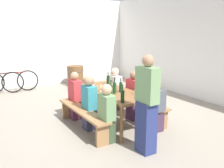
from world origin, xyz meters
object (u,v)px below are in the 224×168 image
object	(u,v)px
wine_glass_2	(93,80)
standing_host	(147,107)
seated_guest_far_0	(115,90)
seated_guest_far_2	(156,107)
wine_bottle_2	(123,96)
seated_guest_far_1	(134,97)
wine_barrel	(75,76)
seated_guest_near_0	(75,97)
wine_glass_0	(136,89)
tasting_table	(112,94)
seated_guest_near_1	(89,104)
bench_far	(138,103)
parked_bicycle_0	(10,81)
seated_guest_near_2	(107,115)
wine_bottle_1	(111,89)
bench_near	(82,114)
wine_bottle_3	(115,88)
wine_glass_1	(115,82)
wine_bottle_0	(121,87)
wine_glass_3	(101,86)
wine_bottle_4	(108,80)

from	to	relation	value
wine_glass_2	standing_host	xyz separation A→B (m)	(2.10, -0.08, -0.06)
seated_guest_far_0	seated_guest_far_2	xyz separation A→B (m)	(1.57, -0.00, -0.01)
wine_bottle_2	seated_guest_far_1	xyz separation A→B (m)	(-0.83, 0.86, -0.33)
wine_glass_2	wine_barrel	bearing A→B (deg)	164.12
seated_guest_near_0	wine_glass_0	bearing A→B (deg)	-56.22
tasting_table	seated_guest_near_1	size ratio (longest dim) A/B	1.73
wine_barrel	bench_far	bearing A→B (deg)	-1.50
seated_guest_far_0	parked_bicycle_0	distance (m)	3.90
wine_glass_0	seated_guest_near_2	world-z (taller)	seated_guest_near_2
wine_bottle_1	seated_guest_near_0	bearing A→B (deg)	-157.67
bench_near	standing_host	distance (m)	1.57
wine_bottle_2	seated_guest_near_2	bearing A→B (deg)	-112.26
tasting_table	bench_far	xyz separation A→B (m)	(0.00, 0.72, -0.32)
bench_far	wine_bottle_3	size ratio (longest dim) A/B	5.57
tasting_table	wine_glass_2	bearing A→B (deg)	-171.29
wine_glass_1	standing_host	world-z (taller)	standing_host
wine_bottle_0	wine_bottle_3	size ratio (longest dim) A/B	0.89
seated_guest_near_0	seated_guest_near_1	distance (m)	0.73
wine_bottle_3	wine_glass_2	world-z (taller)	wine_bottle_3
seated_guest_far_0	wine_glass_3	bearing A→B (deg)	41.90
seated_guest_far_1	wine_bottle_1	bearing A→B (deg)	16.53
wine_bottle_4	wine_glass_0	size ratio (longest dim) A/B	1.79
seated_guest_near_0	standing_host	size ratio (longest dim) A/B	0.67
standing_host	wine_glass_1	bearing A→B (deg)	-15.19
wine_bottle_3	seated_guest_near_2	world-z (taller)	seated_guest_near_2
wine_glass_2	wine_bottle_0	bearing A→B (deg)	13.04
wine_glass_0	bench_near	bearing A→B (deg)	-117.81
bench_near	wine_barrel	xyz separation A→B (m)	(-3.95, 1.53, 0.01)
wine_bottle_2	wine_glass_3	size ratio (longest dim) A/B	1.82
wine_glass_3	wine_barrel	bearing A→B (deg)	164.88
bench_far	seated_guest_far_0	world-z (taller)	seated_guest_far_0
wine_bottle_3	standing_host	xyz separation A→B (m)	(1.19, -0.12, -0.07)
wine_bottle_2	seated_guest_near_2	distance (m)	0.45
wine_glass_1	seated_guest_near_2	distance (m)	1.39
wine_bottle_3	wine_bottle_1	bearing A→B (deg)	-76.82
bench_near	wine_bottle_1	distance (m)	0.78
wine_bottle_1	seated_guest_far_0	size ratio (longest dim) A/B	0.27
seated_guest_far_1	wine_barrel	xyz separation A→B (m)	(-3.97, 0.25, -0.17)
wine_bottle_1	seated_guest_far_0	xyz separation A→B (m)	(-1.02, 0.74, -0.34)
seated_guest_near_2	parked_bicycle_0	xyz separation A→B (m)	(-4.87, -0.86, -0.16)
parked_bicycle_0	wine_bottle_2	bearing A→B (deg)	-69.40
wine_bottle_0	seated_guest_near_2	bearing A→B (deg)	-50.54
wine_bottle_3	seated_guest_far_2	xyz separation A→B (m)	(0.57, 0.63, -0.36)
bench_near	seated_guest_near_1	distance (m)	0.25
seated_guest_far_1	seated_guest_far_2	distance (m)	0.77
seated_guest_near_0	parked_bicycle_0	world-z (taller)	seated_guest_near_0
tasting_table	wine_barrel	xyz separation A→B (m)	(-3.95, 0.82, -0.30)
wine_bottle_4	wine_bottle_0	bearing A→B (deg)	-9.33
wine_barrel	parked_bicycle_0	distance (m)	2.25
bench_near	seated_guest_far_1	size ratio (longest dim) A/B	1.65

